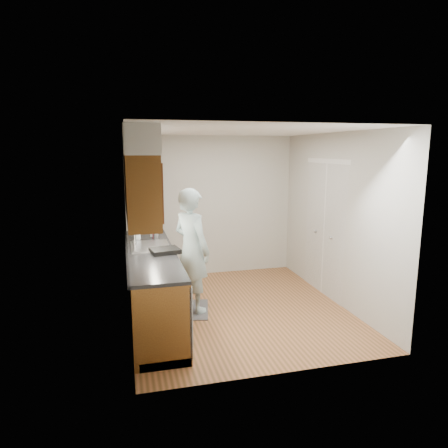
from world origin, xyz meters
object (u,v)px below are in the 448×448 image
object	(u,v)px
person	(192,242)
soda_can	(155,234)
soap_bottle_b	(154,230)
steel_can	(156,234)
dish_rack	(165,251)
soap_bottle_c	(154,229)
soap_bottle_a	(137,232)

from	to	relation	value
person	soda_can	distance (m)	0.77
soap_bottle_b	steel_can	xyz separation A→B (m)	(0.01, -0.18, -0.04)
steel_can	dish_rack	xyz separation A→B (m)	(0.04, -0.87, -0.04)
soda_can	soap_bottle_c	bearing A→B (deg)	86.49
soap_bottle_b	soap_bottle_c	distance (m)	0.17
soap_bottle_b	dish_rack	size ratio (longest dim) A/B	0.57
steel_can	dish_rack	distance (m)	0.87
soda_can	soap_bottle_a	bearing A→B (deg)	-164.75
soda_can	dish_rack	size ratio (longest dim) A/B	0.35
steel_can	soap_bottle_c	bearing A→B (deg)	88.96
person	soap_bottle_c	xyz separation A→B (m)	(-0.43, 0.93, 0.02)
soap_bottle_b	soda_can	size ratio (longest dim) A/B	1.61
soap_bottle_a	soap_bottle_b	world-z (taller)	soap_bottle_a
person	soda_can	size ratio (longest dim) A/B	15.45
dish_rack	soda_can	bearing A→B (deg)	83.39
person	soap_bottle_c	size ratio (longest dim) A/B	13.18
soap_bottle_c	steel_can	world-z (taller)	soap_bottle_c
person	soap_bottle_c	bearing A→B (deg)	-6.88
soap_bottle_a	soap_bottle_c	size ratio (longest dim) A/B	1.72
person	soda_can	xyz separation A→B (m)	(-0.45, 0.63, 0.01)
soap_bottle_a	dish_rack	world-z (taller)	soap_bottle_a
soap_bottle_a	soap_bottle_c	xyz separation A→B (m)	(0.28, 0.37, -0.05)
soap_bottle_a	dish_rack	size ratio (longest dim) A/B	0.71
soap_bottle_a	dish_rack	bearing A→B (deg)	-69.29
soap_bottle_b	steel_can	distance (m)	0.18
steel_can	dish_rack	bearing A→B (deg)	-87.11
soap_bottle_b	steel_can	size ratio (longest dim) A/B	1.53
person	soda_can	world-z (taller)	person
soap_bottle_c	steel_can	bearing A→B (deg)	-91.04
soap_bottle_a	soda_can	size ratio (longest dim) A/B	2.02
person	steel_can	bearing A→B (deg)	5.04
soap_bottle_a	soap_bottle_b	size ratio (longest dim) A/B	1.25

